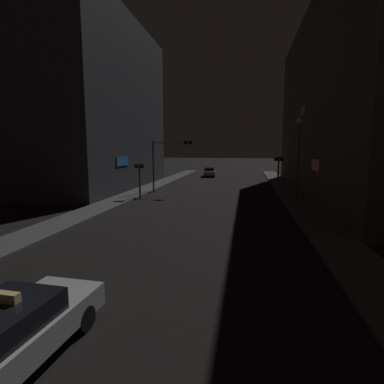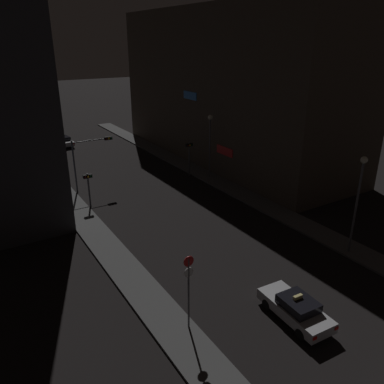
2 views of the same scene
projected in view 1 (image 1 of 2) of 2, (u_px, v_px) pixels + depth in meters
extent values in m
cube|color=#4C4C4C|center=(133.00, 194.00, 30.03)|extent=(2.33, 65.88, 0.16)
cube|color=#4C4C4C|center=(294.00, 199.00, 27.42)|extent=(2.33, 65.88, 0.16)
cube|color=#333338|center=(97.00, 107.00, 34.36)|extent=(9.30, 22.15, 18.33)
cube|color=#337FE5|center=(122.00, 161.00, 30.06)|extent=(0.08, 2.80, 0.90)
cube|color=#473D33|center=(365.00, 102.00, 29.58)|extent=(11.25, 35.68, 17.99)
cube|color=red|center=(316.00, 165.00, 24.41)|extent=(0.08, 2.80, 0.90)
cube|color=#337FE5|center=(303.00, 111.00, 30.66)|extent=(0.08, 2.80, 0.90)
cube|color=#B7B7BC|center=(14.00, 335.00, 6.47)|extent=(2.03, 4.49, 0.60)
cube|color=black|center=(4.00, 316.00, 6.20)|extent=(1.69, 2.06, 0.50)
cylinder|color=black|center=(30.00, 311.00, 8.01)|extent=(0.25, 0.65, 0.64)
cylinder|color=black|center=(85.00, 318.00, 7.65)|extent=(0.25, 0.65, 0.64)
cube|color=#F4E08C|center=(6.00, 297.00, 6.25)|extent=(0.57, 0.21, 0.20)
cube|color=#B7B7BC|center=(209.00, 173.00, 50.02)|extent=(2.30, 4.58, 0.60)
cube|color=black|center=(209.00, 169.00, 49.74)|extent=(1.81, 2.15, 0.50)
cube|color=red|center=(204.00, 173.00, 47.85)|extent=(0.25, 0.09, 0.16)
cube|color=red|center=(214.00, 173.00, 47.77)|extent=(0.25, 0.09, 0.16)
cylinder|color=black|center=(205.00, 174.00, 51.45)|extent=(0.29, 0.66, 0.64)
cylinder|color=black|center=(214.00, 174.00, 51.36)|extent=(0.29, 0.66, 0.64)
cylinder|color=black|center=(204.00, 175.00, 48.76)|extent=(0.29, 0.66, 0.64)
cylinder|color=black|center=(214.00, 175.00, 48.67)|extent=(0.29, 0.66, 0.64)
cylinder|color=#47474C|center=(153.00, 167.00, 31.59)|extent=(0.16, 0.16, 5.36)
cylinder|color=#47474C|center=(170.00, 143.00, 30.93)|extent=(3.67, 0.10, 0.10)
cube|color=black|center=(188.00, 143.00, 30.62)|extent=(0.80, 0.28, 0.32)
sphere|color=#3F0C0C|center=(185.00, 143.00, 30.49)|extent=(0.20, 0.20, 0.20)
sphere|color=yellow|center=(188.00, 143.00, 30.45)|extent=(0.20, 0.20, 0.20)
sphere|color=#0C3319|center=(190.00, 143.00, 30.40)|extent=(0.20, 0.20, 0.20)
cylinder|color=#47474C|center=(140.00, 181.00, 27.65)|extent=(0.16, 0.16, 3.21)
cube|color=black|center=(139.00, 166.00, 27.46)|extent=(0.80, 0.28, 0.32)
sphere|color=#3F0C0C|center=(136.00, 166.00, 27.33)|extent=(0.20, 0.20, 0.20)
sphere|color=yellow|center=(139.00, 166.00, 27.29)|extent=(0.20, 0.20, 0.20)
sphere|color=#0C3319|center=(141.00, 166.00, 27.24)|extent=(0.20, 0.20, 0.20)
cylinder|color=#47474C|center=(278.00, 177.00, 28.12)|extent=(0.16, 0.16, 3.81)
cube|color=black|center=(279.00, 159.00, 27.89)|extent=(0.80, 0.28, 0.32)
sphere|color=#3F0C0C|center=(276.00, 159.00, 27.76)|extent=(0.20, 0.20, 0.20)
sphere|color=yellow|center=(279.00, 159.00, 27.72)|extent=(0.20, 0.20, 0.20)
sphere|color=#0C3319|center=(282.00, 159.00, 27.67)|extent=(0.20, 0.20, 0.20)
cylinder|color=#47474C|center=(298.00, 163.00, 25.66)|extent=(0.16, 0.16, 6.38)
sphere|color=#EAE5C6|center=(300.00, 121.00, 25.17)|extent=(0.53, 0.53, 0.53)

